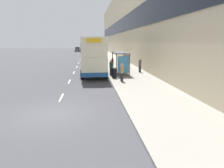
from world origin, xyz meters
TOP-DOWN VIEW (x-y plane):
  - ground_plane at (0.00, 0.00)m, footprint 220.00×220.00m
  - pavement at (6.50, 38.50)m, footprint 5.00×93.00m
  - terrace_facade at (10.49, 38.50)m, footprint 3.10×93.00m
  - lane_mark_0 at (0.00, 3.28)m, footprint 0.12×2.00m
  - lane_mark_1 at (0.00, 9.01)m, footprint 0.12×2.00m
  - lane_mark_2 at (0.00, 14.73)m, footprint 0.12×2.00m
  - lane_mark_3 at (0.00, 20.45)m, footprint 0.12×2.00m
  - lane_mark_4 at (0.00, 26.18)m, footprint 0.12×2.00m
  - lane_mark_5 at (0.00, 31.90)m, footprint 0.12×2.00m
  - lane_mark_6 at (0.00, 37.62)m, footprint 0.12×2.00m
  - bus_shelter at (5.77, 12.28)m, footprint 1.60×4.20m
  - double_decker_bus_near at (2.47, 13.26)m, footprint 2.85×10.06m
  - double_decker_bus_ahead at (2.52, 28.19)m, footprint 2.85×11.34m
  - car_0 at (1.91, 43.19)m, footprint 2.08×4.12m
  - car_1 at (2.67, 50.84)m, footprint 1.95×4.21m
  - car_2 at (-2.60, 67.82)m, footprint 1.98×4.55m
  - pedestrian_at_shelter at (8.14, 13.32)m, footprint 0.34×0.34m
  - pedestrian_1 at (4.37, 11.42)m, footprint 0.34×0.34m
  - pedestrian_2 at (5.03, 7.85)m, footprint 0.34×0.34m
  - pedestrian_3 at (4.95, 15.20)m, footprint 0.33×0.33m
  - pedestrian_4 at (7.47, 17.51)m, footprint 0.34×0.34m
  - litter_bin at (4.55, 9.70)m, footprint 0.55×0.55m

SIDE VIEW (x-z plane):
  - ground_plane at x=0.00m, z-range 0.00..0.00m
  - lane_mark_0 at x=0.00m, z-range 0.00..0.01m
  - lane_mark_1 at x=0.00m, z-range 0.00..0.01m
  - lane_mark_2 at x=0.00m, z-range 0.00..0.01m
  - lane_mark_3 at x=0.00m, z-range 0.00..0.01m
  - lane_mark_4 at x=0.00m, z-range 0.00..0.01m
  - lane_mark_5 at x=0.00m, z-range 0.00..0.01m
  - lane_mark_6 at x=0.00m, z-range 0.00..0.01m
  - pavement at x=6.50m, z-range 0.00..0.14m
  - litter_bin at x=4.55m, z-range 0.14..1.19m
  - car_1 at x=2.67m, z-range -0.01..1.69m
  - car_0 at x=1.91m, z-range 0.00..1.69m
  - car_2 at x=-2.60m, z-range -0.01..1.77m
  - pedestrian_3 at x=4.95m, z-range 0.16..1.83m
  - pedestrian_2 at x=5.03m, z-range 0.16..1.85m
  - pedestrian_at_shelter at x=8.14m, z-range 0.16..1.85m
  - pedestrian_1 at x=4.37m, z-range 0.16..1.87m
  - pedestrian_4 at x=7.47m, z-range 0.16..1.89m
  - bus_shelter at x=5.77m, z-range 0.64..3.12m
  - double_decker_bus_near at x=2.47m, z-range 0.13..4.43m
  - double_decker_bus_ahead at x=2.52m, z-range 0.14..4.44m
  - terrace_facade at x=10.49m, z-range -0.01..16.05m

